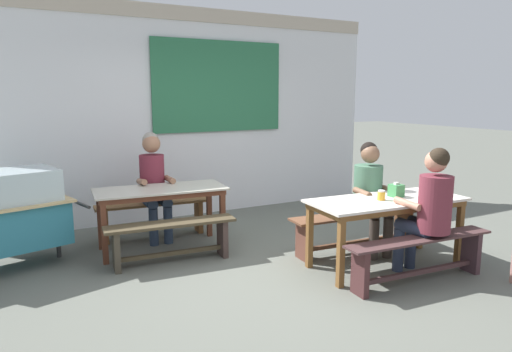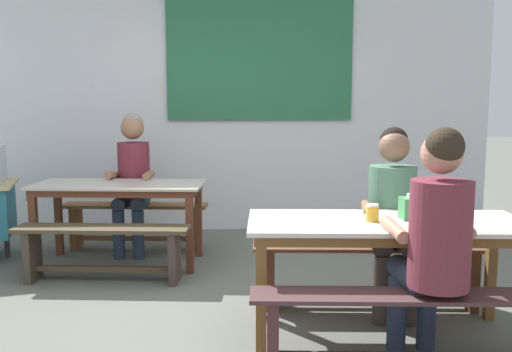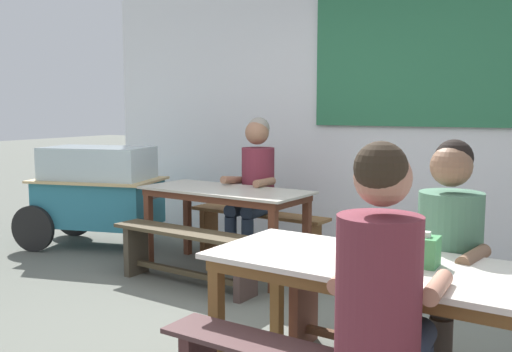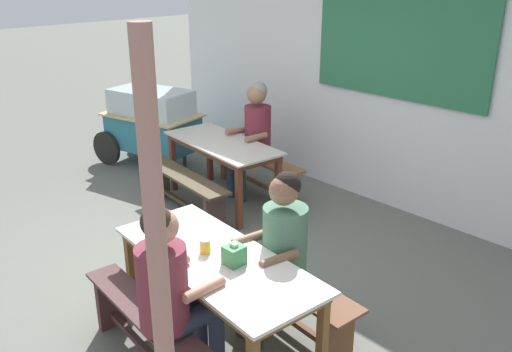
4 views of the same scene
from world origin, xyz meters
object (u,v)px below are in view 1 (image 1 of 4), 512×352
Objects in this scene: dining_table_near at (387,206)px; bench_near_back at (356,226)px; bench_near_front at (420,254)px; tissue_box at (396,190)px; person_center_facing at (154,179)px; person_near_front at (429,205)px; condiment_jar at (381,195)px; bench_far_front at (171,236)px; bench_far_back at (153,214)px; food_cart at (1,213)px; person_right_near_table at (371,190)px; dining_table_far at (161,195)px.

dining_table_near is 1.04× the size of bench_near_back.
tissue_box is (0.19, 0.54, 0.51)m from bench_near_front.
bench_near_back is 10.61× the size of tissue_box.
person_center_facing is at bearing 134.41° from tissue_box.
person_near_front is 12.61× the size of condiment_jar.
tissue_box reaches higher than bench_far_front.
person_near_front is at bearing -52.04° from person_center_facing.
person_near_front reaches higher than bench_near_front.
bench_far_back is 0.86× the size of food_cart.
person_center_facing is at bearing 131.73° from dining_table_near.
person_near_front is 1.03× the size of person_right_near_table.
bench_far_front is 9.07× the size of tissue_box.
bench_near_front is at bearing -102.32° from person_right_near_table.
person_near_front is (2.05, -2.12, 0.10)m from dining_table_far.
person_center_facing reaches higher than condiment_jar.
person_near_front reaches higher than food_cart.
dining_table_near is 1.21× the size of bench_far_front.
bench_far_front is 2.47m from tissue_box.
food_cart reaches higher than bench_far_front.
dining_table_near is at bearing -48.27° from person_center_facing.
food_cart is at bearing 175.31° from dining_table_far.
bench_near_back is at bearing -18.11° from bench_far_front.
condiment_jar reaches higher than bench_far_back.
dining_table_near is at bearing -94.15° from bench_near_back.
bench_far_front is 1.06× the size of person_center_facing.
condiment_jar is (1.78, -2.13, 0.01)m from person_center_facing.
food_cart reaches higher than dining_table_near.
dining_table_far is 0.62m from bench_far_back.
person_right_near_table is (0.21, 0.94, 0.44)m from bench_near_front.
person_center_facing is 2.91m from tissue_box.
tissue_box is (2.09, -1.64, 0.15)m from dining_table_far.
food_cart is at bearing 146.85° from bench_near_front.
bench_near_back is at bearing 85.85° from bench_near_front.
dining_table_far is 2.66m from tissue_box.
bench_near_front is 3.24m from person_center_facing.
dining_table_far is 2.95m from person_near_front.
tissue_box is at bearing -38.17° from dining_table_far.
dining_table_near is 16.48× the size of condiment_jar.
bench_far_front is (-1.98, 1.16, -0.35)m from dining_table_near.
dining_table_near is 1.28× the size of person_center_facing.
condiment_jar reaches higher than dining_table_near.
dining_table_far is 0.92× the size of food_cart.
tissue_box is (-0.01, -0.41, 0.07)m from person_right_near_table.
tissue_box is at bearing 85.33° from person_near_front.
bench_far_back is 0.47m from person_center_facing.
bench_near_front is 15.73× the size of condiment_jar.
dining_table_far is 1.18× the size of person_near_front.
bench_far_back is 0.87× the size of bench_near_back.
bench_near_front is 1.22× the size of person_center_facing.
dining_table_far is 1.21× the size of person_right_near_table.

